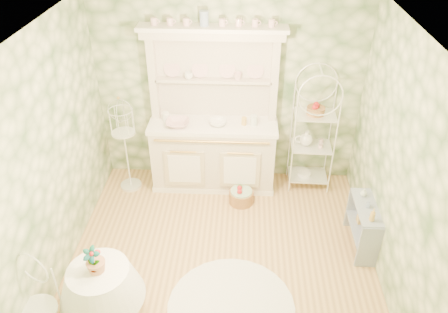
{
  "coord_description": "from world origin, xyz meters",
  "views": [
    {
      "loc": [
        0.21,
        -3.65,
        3.91
      ],
      "look_at": [
        0.0,
        0.5,
        1.15
      ],
      "focal_mm": 35.0,
      "sensor_mm": 36.0,
      "label": 1
    }
  ],
  "objects_px": {
    "bakers_rack": "(313,134)",
    "birdcage_stand": "(125,143)",
    "side_shelf": "(363,225)",
    "floor_basket": "(241,196)",
    "round_table": "(104,297)",
    "kitchen_dresser": "(213,114)"
  },
  "relations": [
    {
      "from": "floor_basket",
      "to": "birdcage_stand",
      "type": "bearing_deg",
      "value": 170.08
    },
    {
      "from": "kitchen_dresser",
      "to": "floor_basket",
      "type": "height_order",
      "value": "kitchen_dresser"
    },
    {
      "from": "side_shelf",
      "to": "bakers_rack",
      "type": "bearing_deg",
      "value": 116.24
    },
    {
      "from": "kitchen_dresser",
      "to": "birdcage_stand",
      "type": "bearing_deg",
      "value": -173.13
    },
    {
      "from": "bakers_rack",
      "to": "birdcage_stand",
      "type": "bearing_deg",
      "value": -173.94
    },
    {
      "from": "side_shelf",
      "to": "round_table",
      "type": "distance_m",
      "value": 3.06
    },
    {
      "from": "floor_basket",
      "to": "round_table",
      "type": "bearing_deg",
      "value": -124.64
    },
    {
      "from": "kitchen_dresser",
      "to": "floor_basket",
      "type": "xyz_separation_m",
      "value": [
        0.41,
        -0.43,
        -1.05
      ]
    },
    {
      "from": "bakers_rack",
      "to": "round_table",
      "type": "bearing_deg",
      "value": -131.79
    },
    {
      "from": "round_table",
      "to": "floor_basket",
      "type": "bearing_deg",
      "value": 55.36
    },
    {
      "from": "bakers_rack",
      "to": "birdcage_stand",
      "type": "xyz_separation_m",
      "value": [
        -2.58,
        -0.2,
        -0.12
      ]
    },
    {
      "from": "birdcage_stand",
      "to": "side_shelf",
      "type": "bearing_deg",
      "value": -18.56
    },
    {
      "from": "kitchen_dresser",
      "to": "round_table",
      "type": "bearing_deg",
      "value": -111.5
    },
    {
      "from": "kitchen_dresser",
      "to": "side_shelf",
      "type": "height_order",
      "value": "kitchen_dresser"
    },
    {
      "from": "bakers_rack",
      "to": "birdcage_stand",
      "type": "height_order",
      "value": "bakers_rack"
    },
    {
      "from": "bakers_rack",
      "to": "side_shelf",
      "type": "xyz_separation_m",
      "value": [
        0.51,
        -1.23,
        -0.54
      ]
    },
    {
      "from": "birdcage_stand",
      "to": "kitchen_dresser",
      "type": "bearing_deg",
      "value": 6.87
    },
    {
      "from": "bakers_rack",
      "to": "side_shelf",
      "type": "relative_size",
      "value": 2.31
    },
    {
      "from": "kitchen_dresser",
      "to": "floor_basket",
      "type": "distance_m",
      "value": 1.2
    },
    {
      "from": "kitchen_dresser",
      "to": "birdcage_stand",
      "type": "height_order",
      "value": "kitchen_dresser"
    },
    {
      "from": "kitchen_dresser",
      "to": "round_table",
      "type": "distance_m",
      "value": 2.69
    },
    {
      "from": "round_table",
      "to": "floor_basket",
      "type": "distance_m",
      "value": 2.38
    }
  ]
}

